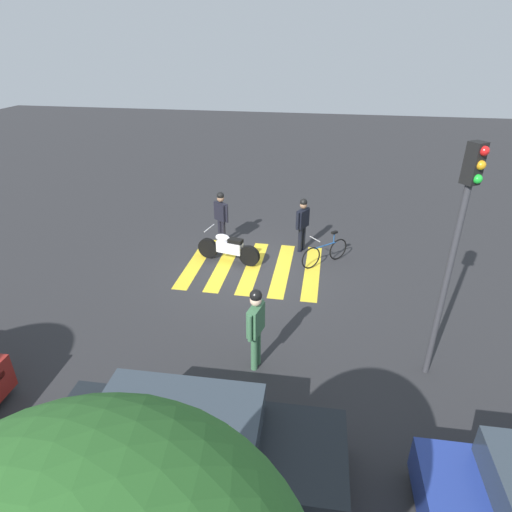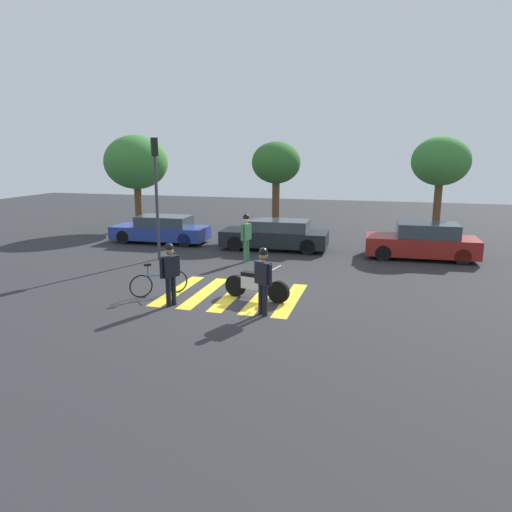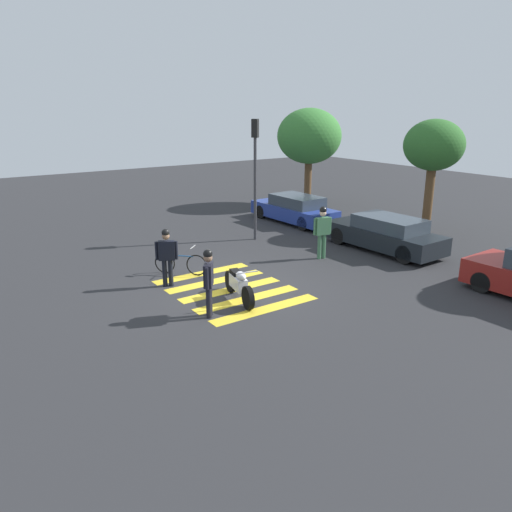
{
  "view_description": "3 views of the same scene",
  "coord_description": "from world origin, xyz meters",
  "px_view_note": "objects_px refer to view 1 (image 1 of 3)",
  "views": [
    {
      "loc": [
        -2.08,
        11.36,
        6.28
      ],
      "look_at": [
        -0.29,
        1.14,
        0.97
      ],
      "focal_mm": 30.15,
      "sensor_mm": 36.0,
      "label": 1
    },
    {
      "loc": [
        4.31,
        -13.02,
        4.24
      ],
      "look_at": [
        0.37,
        1.36,
        0.94
      ],
      "focal_mm": 33.04,
      "sensor_mm": 36.0,
      "label": 2
    },
    {
      "loc": [
        11.83,
        -7.23,
        5.28
      ],
      "look_at": [
        -0.0,
        0.91,
        0.9
      ],
      "focal_mm": 34.69,
      "sensor_mm": 36.0,
      "label": 3
    }
  ],
  "objects_px": {
    "officer_by_motorcycle": "(303,221)",
    "pedestrian_bystander": "(256,323)",
    "car_black_suv": "(190,444)",
    "police_motorcycle": "(228,248)",
    "officer_on_foot": "(221,214)",
    "traffic_light_pole": "(458,234)",
    "leaning_bicycle": "(325,252)"
  },
  "relations": [
    {
      "from": "officer_by_motorcycle",
      "to": "pedestrian_bystander",
      "type": "bearing_deg",
      "value": 84.98
    },
    {
      "from": "car_black_suv",
      "to": "officer_by_motorcycle",
      "type": "bearing_deg",
      "value": -97.27
    },
    {
      "from": "police_motorcycle",
      "to": "officer_on_foot",
      "type": "xyz_separation_m",
      "value": [
        0.52,
        -1.25,
        0.6
      ]
    },
    {
      "from": "traffic_light_pole",
      "to": "pedestrian_bystander",
      "type": "bearing_deg",
      "value": 7.1
    },
    {
      "from": "leaning_bicycle",
      "to": "traffic_light_pole",
      "type": "bearing_deg",
      "value": 116.73
    },
    {
      "from": "officer_on_foot",
      "to": "officer_by_motorcycle",
      "type": "xyz_separation_m",
      "value": [
        -2.7,
        0.08,
        -0.02
      ]
    },
    {
      "from": "police_motorcycle",
      "to": "officer_by_motorcycle",
      "type": "xyz_separation_m",
      "value": [
        -2.17,
        -1.17,
        0.58
      ]
    },
    {
      "from": "leaning_bicycle",
      "to": "officer_by_motorcycle",
      "type": "bearing_deg",
      "value": -45.86
    },
    {
      "from": "police_motorcycle",
      "to": "officer_by_motorcycle",
      "type": "height_order",
      "value": "officer_by_motorcycle"
    },
    {
      "from": "police_motorcycle",
      "to": "officer_on_foot",
      "type": "relative_size",
      "value": 1.12
    },
    {
      "from": "traffic_light_pole",
      "to": "officer_by_motorcycle",
      "type": "bearing_deg",
      "value": -60.13
    },
    {
      "from": "police_motorcycle",
      "to": "car_black_suv",
      "type": "xyz_separation_m",
      "value": [
        -1.1,
        7.24,
        0.18
      ]
    },
    {
      "from": "officer_on_foot",
      "to": "car_black_suv",
      "type": "xyz_separation_m",
      "value": [
        -1.62,
        8.49,
        -0.42
      ]
    },
    {
      "from": "police_motorcycle",
      "to": "officer_on_foot",
      "type": "bearing_deg",
      "value": -67.18
    },
    {
      "from": "pedestrian_bystander",
      "to": "police_motorcycle",
      "type": "bearing_deg",
      "value": -70.04
    },
    {
      "from": "officer_by_motorcycle",
      "to": "car_black_suv",
      "type": "xyz_separation_m",
      "value": [
        1.07,
        8.41,
        -0.4
      ]
    },
    {
      "from": "officer_by_motorcycle",
      "to": "pedestrian_bystander",
      "type": "xyz_separation_m",
      "value": [
        0.51,
        5.76,
        0.08
      ]
    },
    {
      "from": "officer_on_foot",
      "to": "pedestrian_bystander",
      "type": "relative_size",
      "value": 0.96
    },
    {
      "from": "officer_on_foot",
      "to": "traffic_light_pole",
      "type": "relative_size",
      "value": 0.38
    },
    {
      "from": "officer_by_motorcycle",
      "to": "car_black_suv",
      "type": "distance_m",
      "value": 8.48
    },
    {
      "from": "officer_on_foot",
      "to": "traffic_light_pole",
      "type": "xyz_separation_m",
      "value": [
        -5.75,
        5.39,
        2.11
      ]
    },
    {
      "from": "leaning_bicycle",
      "to": "car_black_suv",
      "type": "relative_size",
      "value": 0.28
    },
    {
      "from": "leaning_bicycle",
      "to": "officer_on_foot",
      "type": "relative_size",
      "value": 0.73
    },
    {
      "from": "police_motorcycle",
      "to": "pedestrian_bystander",
      "type": "distance_m",
      "value": 4.93
    },
    {
      "from": "pedestrian_bystander",
      "to": "leaning_bicycle",
      "type": "bearing_deg",
      "value": -104.57
    },
    {
      "from": "leaning_bicycle",
      "to": "car_black_suv",
      "type": "bearing_deg",
      "value": 76.3
    },
    {
      "from": "leaning_bicycle",
      "to": "officer_by_motorcycle",
      "type": "distance_m",
      "value": 1.3
    },
    {
      "from": "traffic_light_pole",
      "to": "car_black_suv",
      "type": "bearing_deg",
      "value": 36.88
    },
    {
      "from": "traffic_light_pole",
      "to": "police_motorcycle",
      "type": "bearing_deg",
      "value": -38.43
    },
    {
      "from": "leaning_bicycle",
      "to": "pedestrian_bystander",
      "type": "xyz_separation_m",
      "value": [
        1.29,
        4.95,
        0.73
      ]
    },
    {
      "from": "officer_on_foot",
      "to": "pedestrian_bystander",
      "type": "distance_m",
      "value": 6.23
    },
    {
      "from": "officer_on_foot",
      "to": "leaning_bicycle",
      "type": "bearing_deg",
      "value": 165.74
    }
  ]
}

